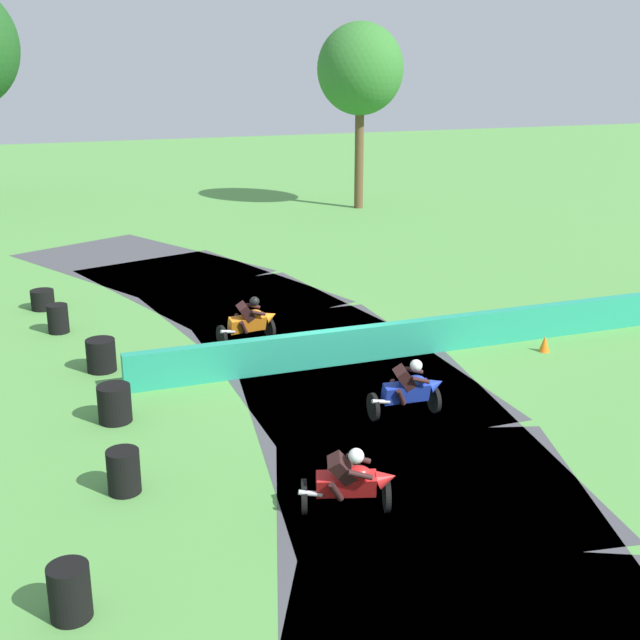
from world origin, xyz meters
The scene contains 14 objects.
ground_plane centered at (0.00, 0.00, 0.00)m, with size 120.00×120.00×0.00m, color #569947.
track_asphalt centered at (-1.29, -0.01, 0.00)m, with size 10.54×35.74×0.01m.
safety_barrier centered at (5.81, 0.03, 0.45)m, with size 0.30×21.94×0.90m, color #239375.
motorcycle_lead_red centered at (-2.31, -6.81, 0.63)m, with size 1.68×1.18×1.42m.
motorcycle_chase_blue centered at (0.37, -3.54, 0.64)m, with size 1.69×0.84×1.43m.
motorcycle_trailing_orange centered at (-1.51, 2.25, 0.64)m, with size 1.69×0.96×1.43m.
tire_stack_near centered at (-6.93, -7.99, 0.40)m, with size 0.58×0.58×0.80m.
tire_stack_mid_a centered at (-5.77, -4.72, 0.40)m, with size 0.59×0.59×0.80m.
tire_stack_mid_b centered at (-5.54, -1.60, 0.40)m, with size 0.70×0.70×0.80m.
tire_stack_far centered at (-5.47, 1.55, 0.40)m, with size 0.71×0.71×0.80m.
tire_stack_extra_a centered at (-6.26, 5.01, 0.40)m, with size 0.58×0.58×0.80m.
tire_stack_extra_b centered at (-6.56, 7.50, 0.30)m, with size 0.70×0.70×0.60m.
traffic_cone centered at (5.51, -1.02, 0.22)m, with size 0.28×0.28×0.44m, color orange.
tree_far_left centered at (9.29, 20.56, 6.69)m, with size 4.17×4.17×8.93m.
Camera 1 is at (-7.11, -18.37, 7.40)m, focal length 47.18 mm.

